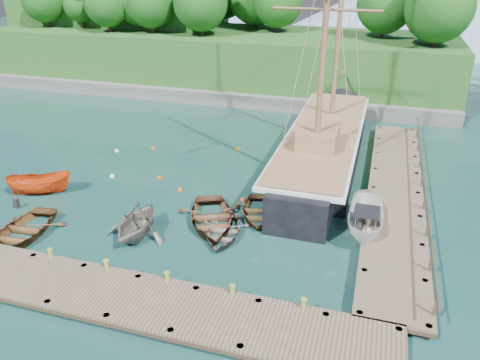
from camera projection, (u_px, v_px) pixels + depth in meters
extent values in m
plane|color=#193E38|center=(174.00, 227.00, 25.63)|extent=(160.00, 160.00, 0.00)
cube|color=#4A3A2A|center=(153.00, 302.00, 19.27)|extent=(20.00, 3.20, 0.12)
cube|color=#2E2418|center=(153.00, 305.00, 19.33)|extent=(20.00, 3.20, 0.20)
cylinder|color=#2E2418|center=(397.00, 339.00, 18.04)|extent=(0.28, 0.28, 1.10)
cube|color=#4A3A2A|center=(395.00, 191.00, 28.39)|extent=(3.20, 24.00, 0.12)
cube|color=#2E2418|center=(395.00, 193.00, 28.46)|extent=(3.20, 24.00, 0.20)
cylinder|color=#2E2418|center=(358.00, 323.00, 18.86)|extent=(0.28, 0.28, 1.10)
cylinder|color=#2E2418|center=(426.00, 337.00, 18.18)|extent=(0.28, 0.28, 1.10)
cylinder|color=#2E2418|center=(379.00, 133.00, 39.03)|extent=(0.28, 0.28, 1.10)
cylinder|color=#2E2418|center=(412.00, 136.00, 38.34)|extent=(0.28, 0.28, 1.10)
cylinder|color=olive|center=(53.00, 267.00, 22.29)|extent=(0.26, 0.26, 0.45)
cylinder|color=olive|center=(109.00, 279.00, 21.50)|extent=(0.26, 0.26, 0.45)
cylinder|color=olive|center=(168.00, 291.00, 20.71)|extent=(0.26, 0.26, 0.45)
cylinder|color=olive|center=(233.00, 305.00, 19.91)|extent=(0.26, 0.26, 0.45)
cylinder|color=olive|center=(302.00, 319.00, 19.12)|extent=(0.26, 0.26, 0.45)
imported|color=brown|center=(23.00, 237.00, 24.72)|extent=(3.69, 4.94, 0.97)
imported|color=#665F53|center=(138.00, 236.00, 24.82)|extent=(3.43, 3.95, 2.04)
imported|color=brown|center=(212.00, 225.00, 25.83)|extent=(5.41, 6.13, 1.05)
imported|color=#625A52|center=(223.00, 236.00, 24.78)|extent=(3.21, 4.15, 0.79)
imported|color=brown|center=(257.00, 216.00, 26.72)|extent=(3.67, 4.50, 0.82)
imported|color=#DB430F|center=(41.00, 193.00, 29.22)|extent=(4.19, 2.91, 1.52)
imported|color=white|center=(364.00, 235.00, 24.91)|extent=(1.96, 4.97, 1.90)
cube|color=black|center=(322.00, 154.00, 33.08)|extent=(4.87, 14.83, 3.08)
cube|color=black|center=(338.00, 115.00, 41.28)|extent=(2.66, 4.67, 2.77)
cube|color=black|center=(300.00, 210.00, 25.79)|extent=(3.38, 3.82, 2.92)
cube|color=silver|center=(324.00, 134.00, 32.43)|extent=(4.94, 19.49, 0.25)
cube|color=brown|center=(324.00, 131.00, 32.32)|extent=(4.50, 19.06, 0.12)
cube|color=brown|center=(318.00, 138.00, 29.33)|extent=(2.42, 3.01, 1.20)
cylinder|color=brown|center=(345.00, 73.00, 43.06)|extent=(0.27, 6.90, 1.69)
cylinder|color=brown|center=(342.00, 0.00, 32.06)|extent=(0.36, 0.36, 16.35)
cylinder|color=brown|center=(325.00, 24.00, 25.78)|extent=(0.36, 0.36, 15.04)
sphere|color=silver|center=(112.00, 177.00, 31.42)|extent=(0.36, 0.36, 0.36)
sphere|color=#FC4000|center=(160.00, 178.00, 31.23)|extent=(0.32, 0.32, 0.32)
sphere|color=#F85301|center=(180.00, 190.00, 29.61)|extent=(0.32, 0.32, 0.32)
sphere|color=white|center=(263.00, 180.00, 30.92)|extent=(0.36, 0.36, 0.36)
sphere|color=#EC490E|center=(153.00, 149.00, 35.94)|extent=(0.32, 0.32, 0.32)
sphere|color=#ED6700|center=(238.00, 150.00, 35.84)|extent=(0.36, 0.36, 0.36)
sphere|color=white|center=(117.00, 151.00, 35.53)|extent=(0.35, 0.35, 0.35)
sphere|color=#E54D21|center=(243.00, 200.00, 28.41)|extent=(0.33, 0.33, 0.33)
cube|color=#474744|center=(199.00, 94.00, 48.16)|extent=(50.00, 4.00, 1.40)
cube|color=#22511C|center=(218.00, 59.00, 52.29)|extent=(50.00, 14.00, 6.00)
cube|color=#22511C|center=(123.00, 30.00, 58.57)|extent=(24.00, 12.00, 10.00)
cylinder|color=#382616|center=(142.00, 24.00, 51.20)|extent=(0.36, 0.36, 1.40)
sphere|color=#133F12|center=(140.00, 0.00, 50.16)|extent=(5.42, 5.42, 5.42)
cylinder|color=#382616|center=(152.00, 26.00, 49.57)|extent=(0.36, 0.36, 1.40)
sphere|color=#133F12|center=(151.00, 3.00, 48.60)|extent=(5.02, 5.02, 5.02)
cylinder|color=#382616|center=(47.00, 21.00, 53.56)|extent=(0.36, 0.36, 1.40)
sphere|color=#133F12|center=(43.00, 0.00, 52.62)|extent=(4.79, 4.79, 4.79)
cylinder|color=#382616|center=(134.00, 16.00, 58.17)|extent=(0.36, 0.36, 1.40)
cylinder|color=#382616|center=(434.00, 39.00, 42.03)|extent=(0.36, 0.36, 1.40)
sphere|color=#133F12|center=(440.00, 8.00, 40.90)|extent=(6.00, 6.00, 6.00)
cylinder|color=#382616|center=(79.00, 18.00, 55.61)|extent=(0.36, 0.36, 1.40)
cylinder|color=#382616|center=(277.00, 25.00, 50.05)|extent=(0.36, 0.36, 1.40)
sphere|color=#133F12|center=(278.00, 2.00, 49.06)|extent=(5.13, 5.13, 5.13)
cylinder|color=#382616|center=(131.00, 15.00, 59.02)|extent=(0.36, 0.36, 1.40)
cylinder|color=#382616|center=(199.00, 23.00, 51.43)|extent=(0.36, 0.36, 1.40)
cylinder|color=#382616|center=(256.00, 22.00, 52.68)|extent=(0.36, 0.36, 1.40)
cylinder|color=#382616|center=(436.00, 37.00, 42.84)|extent=(0.36, 0.36, 1.40)
sphere|color=#133F12|center=(440.00, 12.00, 41.90)|extent=(4.77, 4.77, 4.77)
cylinder|color=#382616|center=(201.00, 28.00, 47.85)|extent=(0.36, 0.36, 1.40)
sphere|color=#133F12|center=(201.00, 3.00, 46.81)|extent=(5.47, 5.47, 5.47)
cylinder|color=#382616|center=(382.00, 31.00, 46.47)|extent=(0.36, 0.36, 1.40)
sphere|color=#133F12|center=(386.00, 4.00, 45.41)|extent=(5.55, 5.55, 5.55)
cylinder|color=#382616|center=(223.00, 16.00, 57.91)|extent=(0.36, 0.36, 1.40)
cylinder|color=#382616|center=(86.00, 13.00, 61.04)|extent=(0.36, 0.36, 1.40)
cylinder|color=#382616|center=(141.00, 20.00, 54.51)|extent=(0.36, 0.36, 1.40)
cylinder|color=#382616|center=(83.00, 22.00, 52.69)|extent=(0.36, 0.36, 1.40)
sphere|color=#133F12|center=(80.00, 5.00, 51.90)|extent=(3.77, 3.77, 3.77)
cylinder|color=#382616|center=(129.00, 19.00, 55.03)|extent=(0.36, 0.36, 1.40)
cylinder|color=#382616|center=(258.00, 16.00, 57.30)|extent=(0.36, 0.36, 1.40)
cylinder|color=#382616|center=(188.00, 22.00, 52.60)|extent=(0.36, 0.36, 1.40)
cylinder|color=#382616|center=(94.00, 20.00, 53.97)|extent=(0.36, 0.36, 1.40)
sphere|color=#133F12|center=(91.00, 2.00, 53.11)|extent=(4.25, 4.25, 4.25)
cylinder|color=#382616|center=(109.00, 25.00, 50.17)|extent=(0.36, 0.36, 1.40)
sphere|color=#133F12|center=(107.00, 4.00, 49.23)|extent=(4.77, 4.77, 4.77)
cone|color=#728CA5|center=(454.00, 14.00, 78.73)|extent=(36.00, 36.00, 9.00)
cone|color=#728CA5|center=(362.00, 15.00, 82.90)|extent=(32.00, 32.00, 8.00)
cone|color=#728CA5|center=(180.00, 3.00, 91.71)|extent=(40.00, 40.00, 10.00)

